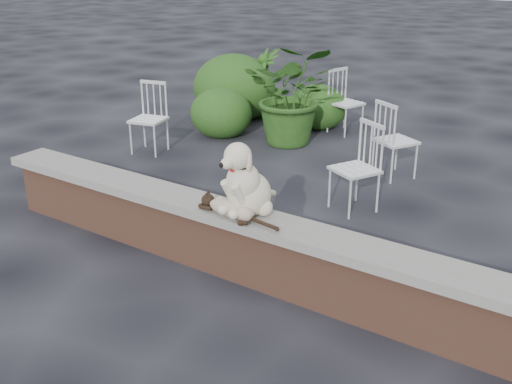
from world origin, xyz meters
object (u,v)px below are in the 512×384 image
Objects in this scene: chair_e at (346,102)px; potted_plant_a at (293,94)px; chair_b at (355,168)px; cat at (232,208)px; dog at (250,176)px; chair_c at (396,140)px; chair_a at (148,118)px; potted_plant_b at (264,83)px.

potted_plant_a is (-0.39, -0.89, 0.24)m from chair_e.
potted_plant_a reaches higher than chair_b.
potted_plant_a is (-1.54, 3.55, 0.05)m from cat.
potted_plant_a reaches higher than cat.
potted_plant_a reaches higher than dog.
chair_b is at bearing 120.14° from chair_c.
chair_a is 1.00× the size of chair_c.
chair_e is at bearing 145.34° from chair_b.
cat is at bearing -68.70° from chair_b.
cat is 1.02× the size of chair_b.
potted_plant_a is at bearing 174.27° from chair_e.
chair_e and chair_c have the same top height.
potted_plant_a is at bearing -41.23° from potted_plant_b.
chair_a is 3.15m from chair_b.
dog is 0.68× the size of chair_e.
chair_c is (-0.03, 1.19, 0.00)m from chair_b.
potted_plant_b reaches higher than cat.
chair_b is at bearing -134.16° from chair_e.
chair_a and chair_b have the same top height.
potted_plant_b is (0.27, 2.41, 0.08)m from chair_a.
chair_b is 0.85× the size of potted_plant_b.
potted_plant_a is at bearing 124.22° from cat.
chair_e is 0.67× the size of potted_plant_a.
chair_a and chair_c have the same top height.
potted_plant_b is at bearing 131.24° from cat.
chair_a is at bearing 157.59° from dog.
potted_plant_b is (-2.87, 2.64, 0.08)m from chair_b.
cat is at bearing -59.58° from potted_plant_b.
potted_plant_a reaches higher than potted_plant_b.
dog is 0.29m from cat.
dog is at bearing -57.97° from potted_plant_b.
chair_b is 1.19m from chair_c.
cat is at bearing 115.65° from chair_c.
dog is 0.58× the size of potted_plant_b.
cat is 1.02× the size of chair_c.
chair_e is (1.79, 2.31, 0.00)m from chair_a.
chair_a is (-3.02, 1.98, -0.43)m from dog.
potted_plant_b is at bearing 138.77° from potted_plant_a.
chair_b is 2.41m from potted_plant_a.
potted_plant_a is at bearing 31.42° from chair_a.
dog reaches higher than chair_a.
cat is at bearing -107.26° from dog.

